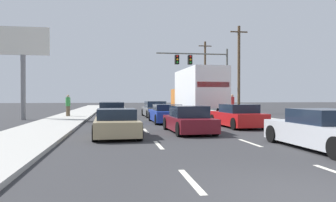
% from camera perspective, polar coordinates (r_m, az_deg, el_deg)
% --- Properties ---
extents(ground_plane, '(140.00, 140.00, 0.00)m').
position_cam_1_polar(ground_plane, '(30.15, -3.05, -2.54)').
color(ground_plane, '#333335').
extents(sidewalk_right, '(3.10, 80.00, 0.14)m').
position_cam_1_polar(sidewalk_right, '(26.91, 12.69, -2.79)').
color(sidewalk_right, '#B2AFA8').
rests_on(sidewalk_right, ground_plane).
extents(sidewalk_left, '(3.10, 80.00, 0.14)m').
position_cam_1_polar(sidewalk_left, '(25.24, -17.35, -3.04)').
color(sidewalk_left, '#B2AFA8').
rests_on(sidewalk_left, ground_plane).
extents(lane_markings, '(3.54, 57.00, 0.01)m').
position_cam_1_polar(lane_markings, '(29.14, -2.83, -2.64)').
color(lane_markings, silver).
rests_on(lane_markings, ground_plane).
extents(car_white, '(1.97, 4.12, 1.29)m').
position_cam_1_polar(car_white, '(29.26, -9.95, -1.49)').
color(car_white, white).
rests_on(car_white, ground_plane).
extents(car_black, '(1.86, 4.27, 1.36)m').
position_cam_1_polar(car_black, '(22.03, -9.73, -2.11)').
color(car_black, black).
rests_on(car_black, ground_plane).
extents(car_tan, '(2.02, 4.21, 1.19)m').
position_cam_1_polar(car_tan, '(14.21, -9.01, -3.94)').
color(car_tan, tan).
rests_on(car_tan, ground_plane).
extents(car_gray, '(2.01, 4.50, 1.34)m').
position_cam_1_polar(car_gray, '(28.22, -2.31, -1.51)').
color(car_gray, slate).
rests_on(car_gray, ground_plane).
extents(car_blue, '(1.99, 4.51, 1.22)m').
position_cam_1_polar(car_blue, '(21.67, -0.30, -2.29)').
color(car_blue, '#1E389E').
rests_on(car_blue, ground_plane).
extents(car_maroon, '(1.94, 4.21, 1.28)m').
position_cam_1_polar(car_maroon, '(15.62, 3.62, -3.41)').
color(car_maroon, maroon).
rests_on(car_maroon, ground_plane).
extents(box_truck, '(2.80, 9.06, 3.83)m').
position_cam_1_polar(box_truck, '(26.04, 5.02, 1.74)').
color(box_truck, white).
rests_on(box_truck, ground_plane).
extents(car_red, '(2.03, 4.47, 1.30)m').
position_cam_1_polar(car_red, '(18.90, 11.98, -2.65)').
color(car_red, red).
rests_on(car_red, ground_plane).
extents(car_silver, '(1.96, 4.63, 1.30)m').
position_cam_1_polar(car_silver, '(11.77, 25.36, -4.74)').
color(car_silver, '#B7BABF').
rests_on(car_silver, ground_plane).
extents(traffic_signal_mast, '(7.70, 0.69, 6.84)m').
position_cam_1_polar(traffic_signal_mast, '(34.70, 5.33, 6.21)').
color(traffic_signal_mast, '#595B56').
rests_on(traffic_signal_mast, ground_plane).
extents(utility_pole_mid, '(1.80, 0.28, 8.94)m').
position_cam_1_polar(utility_pole_mid, '(34.23, 12.24, 5.55)').
color(utility_pole_mid, brown).
rests_on(utility_pole_mid, ground_plane).
extents(utility_pole_far, '(1.80, 0.28, 9.35)m').
position_cam_1_polar(utility_pole_far, '(45.56, 6.47, 4.60)').
color(utility_pole_far, brown).
rests_on(utility_pole_far, ground_plane).
extents(roadside_billboard, '(3.78, 0.36, 6.91)m').
position_cam_1_polar(roadside_billboard, '(26.75, -23.95, 7.47)').
color(roadside_billboard, slate).
rests_on(roadside_billboard, ground_plane).
extents(pedestrian_near_corner, '(0.38, 0.38, 1.81)m').
position_cam_1_polar(pedestrian_near_corner, '(29.96, 11.13, -0.57)').
color(pedestrian_near_corner, '#1E233F').
rests_on(pedestrian_near_corner, sidewalk_right).
extents(pedestrian_mid_block, '(0.38, 0.38, 1.76)m').
position_cam_1_polar(pedestrian_mid_block, '(27.96, -17.03, -0.73)').
color(pedestrian_mid_block, brown).
rests_on(pedestrian_mid_block, sidewalk_left).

